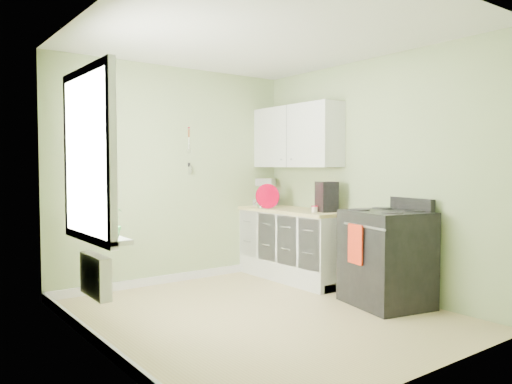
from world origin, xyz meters
TOP-DOWN VIEW (x-y plane):
  - floor at (0.00, 0.00)m, footprint 3.20×3.60m
  - ceiling at (0.00, 0.00)m, footprint 3.20×3.60m
  - wall_back at (0.00, 1.81)m, footprint 3.20×0.02m
  - wall_left at (-1.61, 0.00)m, footprint 0.02×3.60m
  - wall_right at (1.61, 0.00)m, footprint 0.02×3.60m
  - base_cabinets at (1.30, 1.00)m, footprint 0.60×1.60m
  - countertop at (1.29, 1.00)m, footprint 0.64×1.60m
  - upper_cabinets at (1.43, 1.10)m, footprint 0.35×1.40m
  - window at (-1.58, 0.30)m, footprint 0.06×1.14m
  - window_sill at (-1.51, 0.30)m, footprint 0.18×1.14m
  - radiator at (-1.54, 0.25)m, footprint 0.12×0.50m
  - wall_utensils at (0.20, 1.78)m, footprint 0.02×0.14m
  - stove at (1.28, -0.49)m, footprint 0.87×0.94m
  - stand_mixer at (1.37, 1.74)m, footprint 0.32×0.39m
  - kettle at (1.05, 1.38)m, footprint 0.18×0.10m
  - coffee_maker at (1.35, 0.47)m, footprint 0.27×0.28m
  - red_tray at (1.08, 1.28)m, footprint 0.33×0.15m
  - jar at (1.17, 0.48)m, footprint 0.08×0.08m
  - plant_a at (-1.50, -0.09)m, footprint 0.18×0.20m
  - plant_b at (-1.50, 0.18)m, footprint 0.23×0.23m
  - plant_c at (-1.50, 0.47)m, footprint 0.19×0.19m

SIDE VIEW (x-z plane):
  - floor at x=0.00m, z-range -0.02..0.00m
  - base_cabinets at x=1.30m, z-range 0.00..0.87m
  - stove at x=1.28m, z-range -0.06..1.07m
  - radiator at x=-1.54m, z-range 0.38..0.73m
  - window_sill at x=-1.51m, z-range 0.86..0.90m
  - countertop at x=1.29m, z-range 0.87..0.91m
  - jar at x=1.17m, z-range 0.91..0.99m
  - kettle at x=1.05m, z-range 0.91..1.09m
  - plant_c at x=-1.50m, z-range 0.90..1.19m
  - plant_a at x=-1.50m, z-range 0.90..1.22m
  - plant_b at x=-1.50m, z-range 0.90..1.22m
  - red_tray at x=1.08m, z-range 0.91..1.23m
  - coffee_maker at x=1.35m, z-range 0.90..1.27m
  - stand_mixer at x=1.37m, z-range 0.88..1.30m
  - wall_back at x=0.00m, z-range 0.00..2.70m
  - wall_left at x=-1.61m, z-range 0.00..2.70m
  - wall_right at x=1.61m, z-range 0.00..2.70m
  - window at x=-1.58m, z-range 0.83..2.27m
  - wall_utensils at x=0.20m, z-range 1.27..1.85m
  - upper_cabinets at x=1.43m, z-range 1.45..2.25m
  - ceiling at x=0.00m, z-range 2.70..2.72m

